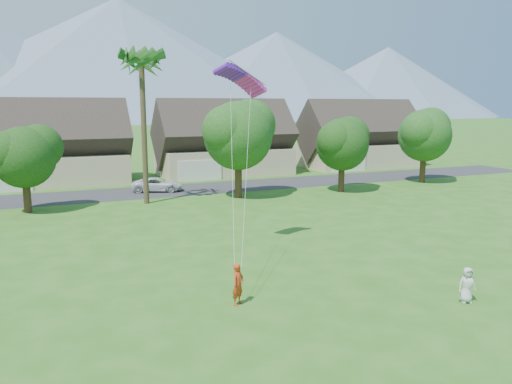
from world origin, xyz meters
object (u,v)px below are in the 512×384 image
watcher (467,285)px  parked_car (157,185)px  parafoil_kite (241,77)px  kite_flyer (238,284)px

watcher → parked_car: (-6.03, 31.91, -0.10)m
watcher → parafoil_kite: size_ratio=0.44×
parked_car → parafoil_kite: parafoil_kite is taller
watcher → kite_flyer: bearing=176.9°
kite_flyer → watcher: bearing=-58.6°
watcher → parked_car: bearing=119.2°
parafoil_kite → watcher: bearing=-84.3°
watcher → parked_car: 32.47m
kite_flyer → parafoil_kite: size_ratio=0.51×
kite_flyer → watcher: kite_flyer is taller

